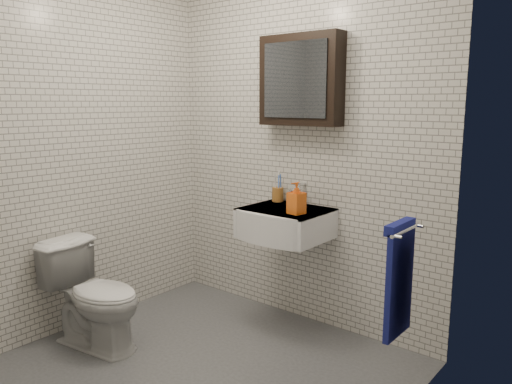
% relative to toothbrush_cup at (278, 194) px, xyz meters
% --- Properties ---
extents(ground, '(2.20, 2.00, 0.01)m').
position_rel_toothbrush_cup_xyz_m(ground, '(0.14, -0.94, -0.90)').
color(ground, '#4A4D51').
rests_on(ground, ground).
extents(room_shell, '(2.22, 2.02, 2.51)m').
position_rel_toothbrush_cup_xyz_m(room_shell, '(0.14, -0.94, 0.56)').
color(room_shell, silver).
rests_on(room_shell, ground).
extents(washbasin, '(0.55, 0.50, 0.20)m').
position_rel_toothbrush_cup_xyz_m(washbasin, '(0.19, -0.21, -0.15)').
color(washbasin, white).
rests_on(washbasin, room_shell).
extents(faucet, '(0.06, 0.20, 0.15)m').
position_rel_toothbrush_cup_xyz_m(faucet, '(0.19, -0.01, 0.01)').
color(faucet, silver).
rests_on(faucet, washbasin).
extents(mirror_cabinet, '(0.60, 0.15, 0.60)m').
position_rel_toothbrush_cup_xyz_m(mirror_cabinet, '(0.19, -0.01, 0.79)').
color(mirror_cabinet, black).
rests_on(mirror_cabinet, room_shell).
extents(towel_rail, '(0.09, 0.30, 0.58)m').
position_rel_toothbrush_cup_xyz_m(towel_rail, '(1.19, -0.59, -0.18)').
color(towel_rail, silver).
rests_on(towel_rail, room_shell).
extents(toothbrush_cup, '(0.10, 0.10, 0.22)m').
position_rel_toothbrush_cup_xyz_m(toothbrush_cup, '(0.00, 0.00, 0.00)').
color(toothbrush_cup, '#9E6327').
rests_on(toothbrush_cup, washbasin).
extents(soap_bottle, '(0.11, 0.11, 0.21)m').
position_rel_toothbrush_cup_xyz_m(soap_bottle, '(0.34, -0.25, 0.05)').
color(soap_bottle, orange).
rests_on(soap_bottle, washbasin).
extents(toilet, '(0.72, 0.47, 0.68)m').
position_rel_toothbrush_cup_xyz_m(toilet, '(-0.59, -1.15, -0.56)').
color(toilet, white).
rests_on(toilet, ground).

